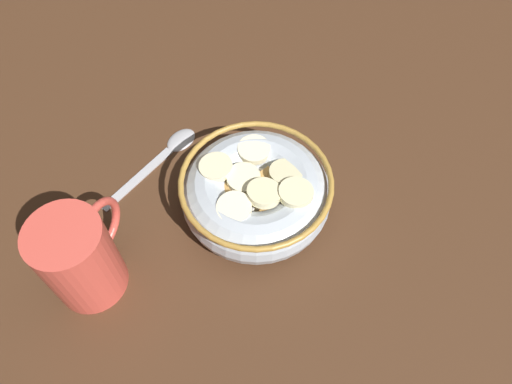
{
  "coord_description": "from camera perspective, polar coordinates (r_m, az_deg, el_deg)",
  "views": [
    {
      "loc": [
        -25.3,
        -10.34,
        45.53
      ],
      "look_at": [
        0.0,
        0.0,
        3.0
      ],
      "focal_mm": 34.56,
      "sensor_mm": 36.0,
      "label": 1
    }
  ],
  "objects": [
    {
      "name": "cereal_bowl",
      "position": [
        0.51,
        0.01,
        -0.05
      ],
      "size": [
        15.58,
        15.58,
        6.02
      ],
      "color": "#B2BCC6",
      "rests_on": "ground_plane"
    },
    {
      "name": "coffee_mug",
      "position": [
        0.48,
        -19.68,
        -7.15
      ],
      "size": [
        9.95,
        6.76,
        9.97
      ],
      "color": "#D84C3F",
      "rests_on": "ground_plane"
    },
    {
      "name": "ground_plane",
      "position": [
        0.54,
        -0.0,
        -2.3
      ],
      "size": [
        116.32,
        116.32,
        2.0
      ],
      "primitive_type": "cube",
      "color": "#472B19"
    },
    {
      "name": "spoon",
      "position": [
        0.58,
        -10.18,
        4.8
      ],
      "size": [
        14.1,
        5.68,
        0.8
      ],
      "color": "#B7B7BC",
      "rests_on": "ground_plane"
    }
  ]
}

